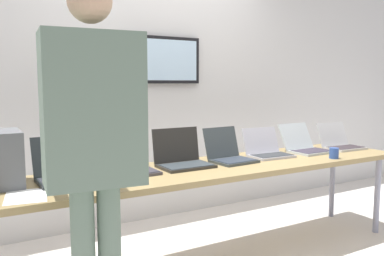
{
  "coord_description": "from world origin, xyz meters",
  "views": [
    {
      "loc": [
        -1.55,
        -2.42,
        1.33
      ],
      "look_at": [
        -0.08,
        0.14,
        1.0
      ],
      "focal_mm": 37.26,
      "sensor_mm": 36.0,
      "label": 1
    }
  ],
  "objects": [
    {
      "name": "laptop_station_0",
      "position": [
        -1.05,
        0.1,
        0.79
      ],
      "size": [
        0.31,
        0.37,
        0.26
      ],
      "color": "#222729",
      "rests_on": "workbench"
    },
    {
      "name": "person",
      "position": [
        -1.04,
        -0.62,
        1.09
      ],
      "size": [
        0.47,
        0.62,
        1.8
      ],
      "color": "slate",
      "rests_on": "ground"
    },
    {
      "name": "laptop_station_6",
      "position": [
        1.48,
        0.07,
        0.78
      ],
      "size": [
        0.35,
        0.32,
        0.23
      ],
      "color": "#B2B2B3",
      "rests_on": "workbench"
    },
    {
      "name": "laptop_station_2",
      "position": [
        -0.18,
        0.1,
        0.79
      ],
      "size": [
        0.38,
        0.31,
        0.27
      ],
      "color": "#282723",
      "rests_on": "workbench"
    },
    {
      "name": "laptop_station_5",
      "position": [
        1.06,
        0.1,
        0.78
      ],
      "size": [
        0.35,
        0.38,
        0.24
      ],
      "color": "#ABB4B6",
      "rests_on": "workbench"
    },
    {
      "name": "laptop_station_3",
      "position": [
        0.22,
        0.08,
        0.79
      ],
      "size": [
        0.34,
        0.35,
        0.26
      ],
      "color": "#343B3E",
      "rests_on": "workbench"
    },
    {
      "name": "workbench",
      "position": [
        0.0,
        0.0,
        0.68
      ],
      "size": [
        3.41,
        0.7,
        0.73
      ],
      "color": "#937A4C",
      "rests_on": "ground"
    },
    {
      "name": "paper_sheet",
      "position": [
        -1.29,
        -0.17,
        0.73
      ],
      "size": [
        0.25,
        0.33,
        0.0
      ],
      "color": "white",
      "rests_on": "workbench"
    },
    {
      "name": "laptop_station_1",
      "position": [
        -0.62,
        0.1,
        0.79
      ],
      "size": [
        0.38,
        0.36,
        0.25
      ],
      "color": "#3C383F",
      "rests_on": "workbench"
    },
    {
      "name": "back_wall",
      "position": [
        0.0,
        1.13,
        1.24
      ],
      "size": [
        8.0,
        0.11,
        2.46
      ],
      "color": "silver",
      "rests_on": "ground"
    },
    {
      "name": "coffee_mug",
      "position": [
        1.02,
        -0.25,
        0.77
      ],
      "size": [
        0.07,
        0.07,
        0.09
      ],
      "color": "#2C4A94",
      "rests_on": "workbench"
    },
    {
      "name": "laptop_station_4",
      "position": [
        0.62,
        0.1,
        0.78
      ],
      "size": [
        0.36,
        0.32,
        0.23
      ],
      "color": "#AFAEB9",
      "rests_on": "workbench"
    }
  ]
}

